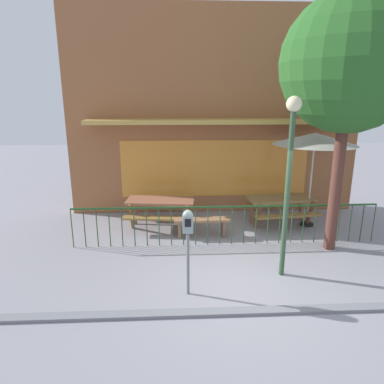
{
  "coord_description": "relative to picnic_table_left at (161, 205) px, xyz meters",
  "views": [
    {
      "loc": [
        -1.2,
        -5.81,
        3.45
      ],
      "look_at": [
        -0.79,
        2.27,
        1.21
      ],
      "focal_mm": 32.42,
      "sensor_mm": 36.0,
      "label": 1
    }
  ],
  "objects": [
    {
      "name": "patio_bench",
      "position": [
        1.06,
        -0.74,
        -0.26
      ],
      "size": [
        1.4,
        0.33,
        0.48
      ],
      "color": "#966B4A",
      "rests_on": "ground"
    },
    {
      "name": "patio_fence_front",
      "position": [
        1.6,
        -1.24,
        0.05
      ],
      "size": [
        7.25,
        0.04,
        0.97
      ],
      "color": "#1C4C21",
      "rests_on": "ground"
    },
    {
      "name": "pub_storefront",
      "position": [
        1.6,
        1.5,
        2.32
      ],
      "size": [
        8.61,
        1.27,
        5.91
      ],
      "color": "brown",
      "rests_on": "ground"
    },
    {
      "name": "picnic_table_right",
      "position": [
        3.3,
        0.03,
        0.0
      ],
      "size": [
        1.93,
        1.54,
        0.79
      ],
      "color": "olive",
      "rests_on": "ground"
    },
    {
      "name": "parking_meter_near",
      "position": [
        0.61,
        -3.37,
        0.62
      ],
      "size": [
        0.18,
        0.17,
        1.6
      ],
      "color": "slate",
      "rests_on": "ground"
    },
    {
      "name": "street_lamp",
      "position": [
        2.5,
        -2.76,
        1.69
      ],
      "size": [
        0.28,
        0.28,
        3.46
      ],
      "color": "#324C33",
      "rests_on": "ground"
    },
    {
      "name": "ground",
      "position": [
        1.6,
        -3.11,
        -0.61
      ],
      "size": [
        40.0,
        40.0,
        0.0
      ],
      "primitive_type": "plane",
      "color": "gray"
    },
    {
      "name": "street_tree",
      "position": [
        4.0,
        -1.59,
        3.47
      ],
      "size": [
        2.85,
        2.85,
        5.53
      ],
      "color": "#552F27",
      "rests_on": "ground"
    },
    {
      "name": "patio_umbrella",
      "position": [
        4.04,
        -0.08,
        1.76
      ],
      "size": [
        2.15,
        2.15,
        2.54
      ],
      "color": "black",
      "rests_on": "ground"
    },
    {
      "name": "curb_edge",
      "position": [
        1.6,
        -4.0,
        -0.61
      ],
      "size": [
        12.05,
        0.2,
        0.11
      ],
      "primitive_type": "cube",
      "color": "slate",
      "rests_on": "ground"
    },
    {
      "name": "picnic_table_left",
      "position": [
        0.0,
        0.0,
        0.0
      ],
      "size": [
        1.94,
        1.55,
        0.79
      ],
      "color": "#93583F",
      "rests_on": "ground"
    }
  ]
}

